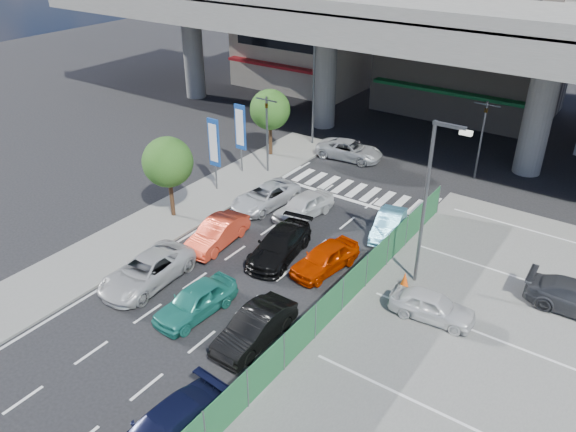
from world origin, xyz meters
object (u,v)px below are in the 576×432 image
Objects in this scene: tree_near at (168,162)px; taxi_orange_right at (325,258)px; wagon_silver_front_left at (265,196)px; parked_sedan_white at (432,306)px; taxi_orange_left at (217,233)px; signboard_near at (214,145)px; hatch_black_mid_right at (255,327)px; street_lamp_left at (316,82)px; traffic_light_right at (484,121)px; traffic_cone at (405,279)px; signboard_far at (240,129)px; taxi_teal_mid at (196,301)px; minivan_navy_back at (164,432)px; sedan_white_front_mid at (304,206)px; traffic_light_left at (267,116)px; sedan_black_mid at (280,245)px; street_lamp_right at (430,192)px; tree_far at (270,110)px; sedan_white_mid_left at (147,271)px; kei_truck_front_right at (388,225)px; crossing_wagon_silver at (350,150)px.

taxi_orange_right is at bearing 2.09° from tree_near.
parked_sedan_white is at bearing -13.04° from wagon_silver_front_left.
tree_near is at bearing 162.88° from taxi_orange_left.
signboard_near is 1.12× the size of hatch_black_mid_right.
tree_near is 12.10m from hatch_black_mid_right.
street_lamp_left is 2.19× the size of parked_sedan_white.
street_lamp_left is 1.67× the size of tree_near.
traffic_light_right reaches higher than traffic_cone.
signboard_far reaches higher than taxi_teal_mid.
hatch_black_mid_right is (-0.75, 5.79, 0.00)m from minivan_navy_back.
tree_near is at bearing -129.81° from traffic_light_right.
tree_near is at bearing 83.76° from parked_sedan_white.
sedan_white_front_mid is at bearing 10.82° from wagon_silver_front_left.
signboard_near is at bearing -172.48° from wagon_silver_front_left.
tree_near is 15.94m from parked_sedan_white.
traffic_light_left is 6.06m from street_lamp_left.
traffic_light_left reaches higher than sedan_black_mid.
street_lamp_right reaches higher than taxi_orange_left.
tree_far reaches higher than traffic_cone.
hatch_black_mid_right is 7.73m from traffic_cone.
street_lamp_right reaches higher than tree_far.
traffic_cone is (3.46, 6.91, -0.24)m from hatch_black_mid_right.
signboard_far is 0.95× the size of sedan_white_mid_left.
street_lamp_left is 1.61× the size of sedan_white_mid_left.
tree_near is 9.57m from taxi_teal_mid.
sedan_black_mid is (7.68, -3.94, -2.37)m from signboard_near.
kei_truck_front_right is at bearing 74.71° from taxi_teal_mid.
wagon_silver_front_left is 1.13× the size of sedan_white_front_mid.
street_lamp_left is 1.73× the size of crossing_wagon_silver.
taxi_orange_right is at bearing -1.93° from sedan_black_mid.
taxi_teal_mid is at bearing -102.21° from sedan_black_mid.
taxi_teal_mid is 0.97× the size of hatch_black_mid_right.
minivan_navy_back is 1.17× the size of sedan_white_front_mid.
street_lamp_left is 18.81m from traffic_cone.
signboard_far is 1.26× the size of kei_truck_front_right.
minivan_navy_back is 16.64m from kei_truck_front_right.
taxi_orange_left is at bearing 142.42° from hatch_black_mid_right.
traffic_light_right is 18.24m from taxi_orange_left.
signboard_near reaches higher than traffic_cone.
taxi_orange_left reaches higher than kei_truck_front_right.
signboard_far reaches higher than sedan_black_mid.
sedan_white_mid_left is (3.71, -5.39, -2.70)m from tree_near.
sedan_white_front_mid is (-3.83, 3.90, 0.01)m from taxi_orange_right.
sedan_black_mid reaches higher than taxi_orange_left.
taxi_teal_mid is 10.07m from sedan_white_front_mid.
taxi_orange_left is 11.61m from parked_sedan_white.
signboard_near is at bearing -139.09° from traffic_light_right.
traffic_light_right reaches higher than crossing_wagon_silver.
crossing_wagon_silver is at bearing 64.97° from signboard_near.
taxi_teal_mid is at bearing 117.47° from parked_sedan_white.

